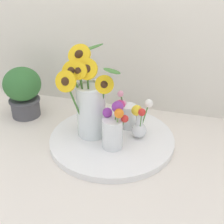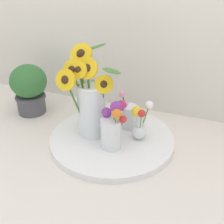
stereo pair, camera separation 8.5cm
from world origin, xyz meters
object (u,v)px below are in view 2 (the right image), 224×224
Objects in this scene: vase_bulb_right at (140,123)px; potted_plant at (29,88)px; vase_small_center at (112,129)px; mason_jar_sunflowers at (90,102)px; serving_tray at (112,139)px; vase_small_back at (128,114)px.

vase_bulb_right is 0.54m from potted_plant.
vase_small_center is 0.82× the size of potted_plant.
mason_jar_sunflowers is 1.87× the size of vase_small_center.
vase_bulb_right is (0.19, 0.03, -0.07)m from mason_jar_sunflowers.
vase_small_back is (0.04, 0.09, 0.08)m from serving_tray.
serving_tray is 0.11m from vase_small_center.
vase_small_center is at bearing -131.41° from vase_bulb_right.
serving_tray is 0.13m from vase_bulb_right.
mason_jar_sunflowers is 1.54× the size of potted_plant.
vase_small_back is at bearing 84.50° from vase_small_center.
serving_tray is at bearing -111.82° from vase_small_back.
vase_small_back reaches higher than serving_tray.
potted_plant reaches higher than vase_small_center.
vase_small_back is at bearing 36.38° from mason_jar_sunflowers.
potted_plant is at bearing 163.37° from mason_jar_sunflowers.
serving_tray is 0.46m from potted_plant.
mason_jar_sunflowers is 0.36m from potted_plant.
vase_small_back is (0.01, 0.15, -0.01)m from vase_small_center.
serving_tray is at bearing -163.22° from vase_bulb_right.
potted_plant is (-0.53, 0.07, 0.03)m from vase_bulb_right.
serving_tray is 0.12m from vase_small_back.
vase_bulb_right is (0.08, 0.09, -0.01)m from vase_small_center.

